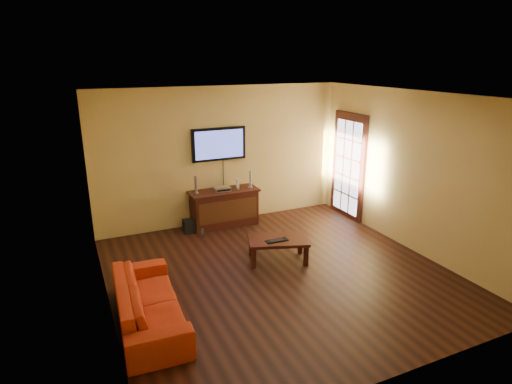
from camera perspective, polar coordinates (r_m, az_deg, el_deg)
ground_plane at (r=6.76m, az=3.14°, el=-10.77°), size 5.00×5.00×0.00m
room_walls at (r=6.69m, az=0.90°, el=4.43°), size 5.00×5.00×5.00m
french_door at (r=8.98m, az=12.19°, el=3.25°), size 0.07×1.02×2.22m
media_console at (r=8.46m, az=-4.25°, el=-2.11°), size 1.36×0.52×0.73m
television at (r=8.33m, az=-4.97°, el=6.39°), size 1.08×0.08×0.64m
coffee_table at (r=7.01m, az=2.96°, el=-6.64°), size 1.09×0.86×0.39m
sofa at (r=5.63m, az=-14.22°, el=-13.19°), size 0.66×1.94×0.75m
speaker_left at (r=8.17m, az=-8.02°, el=0.90°), size 0.10×0.10×0.35m
speaker_right at (r=8.47m, az=-0.74°, el=1.63°), size 0.09×0.09×0.34m
av_receiver at (r=8.32m, az=-4.53°, el=0.42°), size 0.32×0.24×0.07m
game_console at (r=8.44m, az=-2.47°, el=1.14°), size 0.07×0.15×0.20m
subwoofer at (r=8.29m, az=-8.82°, el=-4.52°), size 0.25×0.25×0.24m
bottle at (r=8.02m, az=-7.11°, el=-5.48°), size 0.06×0.06×0.19m
keyboard at (r=6.90m, az=2.78°, el=-6.47°), size 0.37×0.15×0.02m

